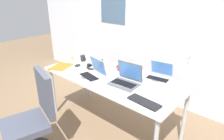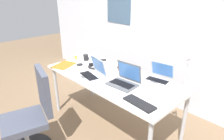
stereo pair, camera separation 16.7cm
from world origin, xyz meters
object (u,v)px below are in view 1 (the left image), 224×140
headphones (93,67)px  pill_bottle (72,58)px  desk_lamp (186,71)px  laptop_front_left (159,76)px  laptop_back_left (92,74)px  external_keyboard (144,102)px  coffee_mug (83,58)px  paper_folder_near_mouse (61,66)px  book_stack (125,68)px  cell_phone (99,60)px  laptop_near_lamp (126,80)px  office_chair (33,124)px  computer_mouse (77,65)px

headphones → pill_bottle: pill_bottle is taller
desk_lamp → laptop_front_left: desk_lamp is taller
laptop_back_left → external_keyboard: bearing=-5.7°
laptop_front_left → coffee_mug: bearing=-171.8°
desk_lamp → pill_bottle: 1.66m
pill_bottle → paper_folder_near_mouse: 0.29m
desk_lamp → book_stack: 0.81m
pill_bottle → cell_phone: bearing=39.7°
headphones → pill_bottle: bearing=178.3°
laptop_front_left → book_stack: laptop_front_left is taller
laptop_near_lamp → office_chair: size_ratio=0.35×
paper_folder_near_mouse → computer_mouse: bearing=44.0°
desk_lamp → laptop_back_left: desk_lamp is taller
cell_phone → office_chair: 1.31m
office_chair → laptop_front_left: bearing=57.8°
pill_bottle → book_stack: bearing=13.4°
paper_folder_near_mouse → office_chair: size_ratio=0.32×
office_chair → external_keyboard: bearing=35.6°
laptop_near_lamp → book_stack: (-0.26, 0.31, -0.01)m
laptop_back_left → office_chair: laptop_back_left is taller
desk_lamp → laptop_near_lamp: bearing=-147.7°
laptop_back_left → laptop_near_lamp: laptop_near_lamp is taller
laptop_near_lamp → computer_mouse: 0.84m
laptop_near_lamp → external_keyboard: laptop_near_lamp is taller
computer_mouse → cell_phone: bearing=98.7°
book_stack → paper_folder_near_mouse: bearing=-147.6°
desk_lamp → laptop_near_lamp: size_ratio=1.19×
desk_lamp → cell_phone: desk_lamp is taller
laptop_back_left → office_chair: bearing=-100.3°
laptop_back_left → laptop_near_lamp: size_ratio=1.11×
paper_folder_near_mouse → coffee_mug: size_ratio=2.74×
laptop_front_left → coffee_mug: size_ratio=2.85×
external_keyboard → computer_mouse: 1.24m
computer_mouse → cell_phone: (0.05, 0.37, -0.01)m
laptop_near_lamp → coffee_mug: size_ratio=2.97×
laptop_back_left → coffee_mug: laptop_back_left is taller
desk_lamp → cell_phone: size_ratio=2.94×
desk_lamp → laptop_front_left: bearing=176.5°
external_keyboard → cell_phone: size_ratio=2.43×
external_keyboard → paper_folder_near_mouse: (-1.38, 0.04, -0.01)m
book_stack → computer_mouse: bearing=-151.4°
paper_folder_near_mouse → coffee_mug: coffee_mug is taller
paper_folder_near_mouse → laptop_front_left: bearing=23.3°
laptop_back_left → book_stack: size_ratio=1.90×
coffee_mug → office_chair: size_ratio=0.12×
coffee_mug → headphones: bearing=-17.3°
desk_lamp → laptop_front_left: size_ratio=1.24×
external_keyboard → book_stack: book_stack is taller
laptop_near_lamp → cell_phone: size_ratio=2.47×
pill_bottle → laptop_front_left: bearing=10.9°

